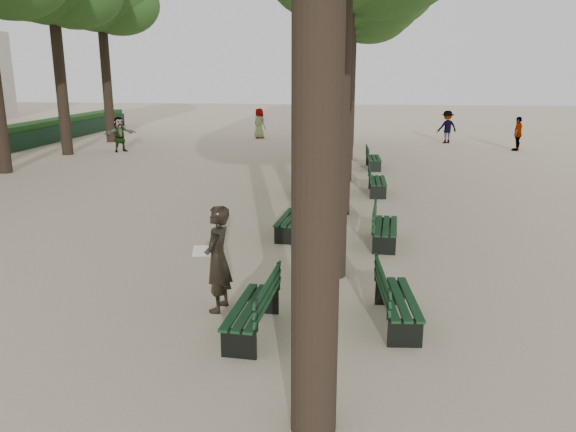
# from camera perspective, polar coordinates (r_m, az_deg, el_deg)

# --- Properties ---
(ground) EXTENTS (120.00, 120.00, 0.00)m
(ground) POSITION_cam_1_polar(r_m,az_deg,el_deg) (8.82, -6.38, -12.42)
(ground) COLOR beige
(ground) RESTS_ON ground
(bench_left_0) EXTENTS (0.69, 1.83, 0.92)m
(bench_left_0) POSITION_cam_1_polar(r_m,az_deg,el_deg) (8.86, -3.69, -10.25)
(bench_left_0) COLOR black
(bench_left_0) RESTS_ON ground
(bench_left_1) EXTENTS (0.74, 1.85, 0.92)m
(bench_left_1) POSITION_cam_1_polar(r_m,az_deg,el_deg) (13.93, 0.39, -0.86)
(bench_left_1) COLOR black
(bench_left_1) RESTS_ON ground
(bench_left_2) EXTENTS (0.78, 1.86, 0.92)m
(bench_left_2) POSITION_cam_1_polar(r_m,az_deg,el_deg) (18.50, 2.06, 3.02)
(bench_left_2) COLOR black
(bench_left_2) RESTS_ON ground
(bench_left_3) EXTENTS (0.60, 1.81, 0.92)m
(bench_left_3) POSITION_cam_1_polar(r_m,az_deg,el_deg) (23.97, 3.21, 5.69)
(bench_left_3) COLOR black
(bench_left_3) RESTS_ON ground
(bench_right_0) EXTENTS (0.72, 1.84, 0.92)m
(bench_right_0) POSITION_cam_1_polar(r_m,az_deg,el_deg) (9.32, 11.05, -9.22)
(bench_right_0) COLOR black
(bench_right_0) RESTS_ON ground
(bench_right_1) EXTENTS (0.69, 1.83, 0.92)m
(bench_right_1) POSITION_cam_1_polar(r_m,az_deg,el_deg) (13.39, 9.83, -1.72)
(bench_right_1) COLOR black
(bench_right_1) RESTS_ON ground
(bench_right_2) EXTENTS (0.59, 1.81, 0.92)m
(bench_right_2) POSITION_cam_1_polar(r_m,az_deg,el_deg) (18.81, 9.06, 3.05)
(bench_right_2) COLOR black
(bench_right_2) RESTS_ON ground
(bench_right_3) EXTENTS (0.65, 1.82, 0.92)m
(bench_right_3) POSITION_cam_1_polar(r_m,az_deg,el_deg) (23.67, 8.68, 5.43)
(bench_right_3) COLOR black
(bench_right_3) RESTS_ON ground
(man_with_map) EXTENTS (0.66, 0.77, 1.84)m
(man_with_map) POSITION_cam_1_polar(r_m,az_deg,el_deg) (9.52, -7.15, -4.35)
(man_with_map) COLOR black
(man_with_map) RESTS_ON ground
(pedestrian_c) EXTENTS (0.79, 1.05, 1.71)m
(pedestrian_c) POSITION_cam_1_polar(r_m,az_deg,el_deg) (30.88, 22.32, 7.74)
(pedestrian_c) COLOR #262628
(pedestrian_c) RESTS_ON ground
(pedestrian_b) EXTENTS (1.21, 0.74, 1.80)m
(pedestrian_b) POSITION_cam_1_polar(r_m,az_deg,el_deg) (32.83, 15.86, 8.69)
(pedestrian_b) COLOR #262628
(pedestrian_b) RESTS_ON ground
(pedestrian_e) EXTENTS (1.42, 1.35, 1.74)m
(pedestrian_e) POSITION_cam_1_polar(r_m,az_deg,el_deg) (29.49, -16.73, 7.95)
(pedestrian_e) COLOR #262628
(pedestrian_e) RESTS_ON ground
(pedestrian_d) EXTENTS (0.90, 0.82, 1.78)m
(pedestrian_d) POSITION_cam_1_polar(r_m,az_deg,el_deg) (33.93, -2.93, 9.38)
(pedestrian_d) COLOR #262628
(pedestrian_d) RESTS_ON ground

